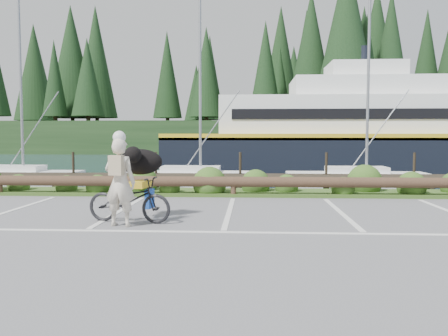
# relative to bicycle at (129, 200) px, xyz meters

# --- Properties ---
(ground) EXTENTS (72.00, 72.00, 0.00)m
(ground) POSITION_rel_bicycle_xyz_m (2.00, -0.50, -0.47)
(ground) COLOR #5D5D60
(harbor_backdrop) EXTENTS (170.00, 160.00, 30.00)m
(harbor_backdrop) POSITION_rel_bicycle_xyz_m (2.39, 77.97, -0.47)
(harbor_backdrop) COLOR #192E3C
(harbor_backdrop) RESTS_ON ground
(vegetation_strip) EXTENTS (34.00, 1.60, 0.10)m
(vegetation_strip) POSITION_rel_bicycle_xyz_m (2.00, 4.80, -0.42)
(vegetation_strip) COLOR #3D5B21
(vegetation_strip) RESTS_ON ground
(log_rail) EXTENTS (32.00, 0.30, 0.60)m
(log_rail) POSITION_rel_bicycle_xyz_m (2.00, 4.10, -0.47)
(log_rail) COLOR #443021
(log_rail) RESTS_ON ground
(bicycle) EXTENTS (1.88, 0.93, 0.94)m
(bicycle) POSITION_rel_bicycle_xyz_m (0.00, 0.00, 0.00)
(bicycle) COLOR black
(bicycle) RESTS_ON ground
(cyclist) EXTENTS (0.70, 0.52, 1.74)m
(cyclist) POSITION_rel_bicycle_xyz_m (-0.07, -0.41, 0.40)
(cyclist) COLOR beige
(cyclist) RESTS_ON ground
(dog) EXTENTS (0.64, 1.04, 0.56)m
(dog) POSITION_rel_bicycle_xyz_m (0.10, 0.57, 0.75)
(dog) COLOR black
(dog) RESTS_ON bicycle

